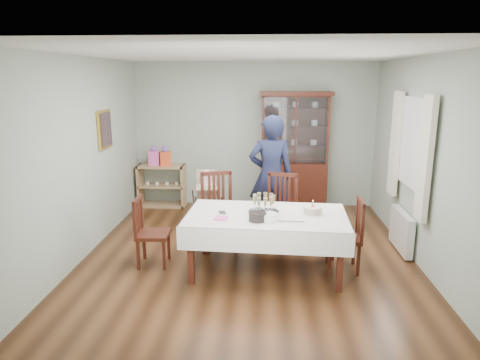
# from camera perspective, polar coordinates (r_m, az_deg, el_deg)

# --- Properties ---
(floor) EXTENTS (5.00, 5.00, 0.00)m
(floor) POSITION_cam_1_polar(r_m,az_deg,el_deg) (6.05, 1.13, -10.01)
(floor) COLOR #593319
(floor) RESTS_ON ground
(room_shell) EXTENTS (5.00, 5.00, 5.00)m
(room_shell) POSITION_cam_1_polar(r_m,az_deg,el_deg) (6.12, 1.40, 6.84)
(room_shell) COLOR #9EAA99
(room_shell) RESTS_ON floor
(dining_table) EXTENTS (2.06, 1.25, 0.76)m
(dining_table) POSITION_cam_1_polar(r_m,az_deg,el_deg) (5.47, 3.50, -8.32)
(dining_table) COLOR #471811
(dining_table) RESTS_ON floor
(china_cabinet) EXTENTS (1.30, 0.48, 2.18)m
(china_cabinet) POSITION_cam_1_polar(r_m,az_deg,el_deg) (7.93, 7.24, 4.03)
(china_cabinet) COLOR #471811
(china_cabinet) RESTS_ON floor
(sideboard) EXTENTS (0.90, 0.38, 0.80)m
(sideboard) POSITION_cam_1_polar(r_m,az_deg,el_deg) (8.31, -10.38, -0.74)
(sideboard) COLOR tan
(sideboard) RESTS_ON floor
(picture_frame) EXTENTS (0.04, 0.48, 0.58)m
(picture_frame) POSITION_cam_1_polar(r_m,az_deg,el_deg) (6.84, -17.59, 6.46)
(picture_frame) COLOR gold
(picture_frame) RESTS_ON room_shell
(window) EXTENTS (0.04, 1.02, 1.22)m
(window) POSITION_cam_1_polar(r_m,az_deg,el_deg) (6.24, 22.19, 4.54)
(window) COLOR white
(window) RESTS_ON room_shell
(curtain_left) EXTENTS (0.07, 0.30, 1.55)m
(curtain_left) POSITION_cam_1_polar(r_m,az_deg,el_deg) (5.66, 23.49, 2.57)
(curtain_left) COLOR silver
(curtain_left) RESTS_ON room_shell
(curtain_right) EXTENTS (0.07, 0.30, 1.55)m
(curtain_right) POSITION_cam_1_polar(r_m,az_deg,el_deg) (6.82, 20.00, 4.57)
(curtain_right) COLOR silver
(curtain_right) RESTS_ON room_shell
(radiator) EXTENTS (0.10, 0.80, 0.55)m
(radiator) POSITION_cam_1_polar(r_m,az_deg,el_deg) (6.52, 20.71, -6.34)
(radiator) COLOR white
(radiator) RESTS_ON floor
(chair_far_left) EXTENTS (0.60, 0.60, 1.07)m
(chair_far_left) POSITION_cam_1_polar(r_m,az_deg,el_deg) (6.28, -2.79, -6.00)
(chair_far_left) COLOR #471811
(chair_far_left) RESTS_ON floor
(chair_far_right) EXTENTS (0.57, 0.57, 1.05)m
(chair_far_right) POSITION_cam_1_polar(r_m,az_deg,el_deg) (6.32, 5.23, -5.98)
(chair_far_right) COLOR #471811
(chair_far_right) RESTS_ON floor
(chair_end_left) EXTENTS (0.42, 0.42, 0.91)m
(chair_end_left) POSITION_cam_1_polar(r_m,az_deg,el_deg) (5.80, -11.62, -8.47)
(chair_end_left) COLOR #471811
(chair_end_left) RESTS_ON floor
(chair_end_right) EXTENTS (0.44, 0.44, 0.94)m
(chair_end_right) POSITION_cam_1_polar(r_m,az_deg,el_deg) (5.69, 13.71, -8.93)
(chair_end_right) COLOR #471811
(chair_end_right) RESTS_ON floor
(woman) EXTENTS (0.72, 0.51, 1.88)m
(woman) POSITION_cam_1_polar(r_m,az_deg,el_deg) (6.61, 4.13, 0.56)
(woman) COLOR #161931
(woman) RESTS_ON floor
(high_chair) EXTENTS (0.49, 0.49, 0.97)m
(high_chair) POSITION_cam_1_polar(r_m,az_deg,el_deg) (7.08, -4.45, -3.26)
(high_chair) COLOR black
(high_chair) RESTS_ON floor
(champagne_tray) EXTENTS (0.39, 0.39, 0.24)m
(champagne_tray) POSITION_cam_1_polar(r_m,az_deg,el_deg) (5.37, 3.17, -3.62)
(champagne_tray) COLOR silver
(champagne_tray) RESTS_ON dining_table
(birthday_cake) EXTENTS (0.26, 0.26, 0.18)m
(birthday_cake) POSITION_cam_1_polar(r_m,az_deg,el_deg) (5.39, 9.65, -4.03)
(birthday_cake) COLOR white
(birthday_cake) RESTS_ON dining_table
(plate_stack_dark) EXTENTS (0.25, 0.25, 0.10)m
(plate_stack_dark) POSITION_cam_1_polar(r_m,az_deg,el_deg) (5.08, 2.36, -4.90)
(plate_stack_dark) COLOR black
(plate_stack_dark) RESTS_ON dining_table
(plate_stack_white) EXTENTS (0.27, 0.27, 0.09)m
(plate_stack_white) POSITION_cam_1_polar(r_m,az_deg,el_deg) (5.10, 3.91, -4.94)
(plate_stack_white) COLOR white
(plate_stack_white) RESTS_ON dining_table
(napkin_stack) EXTENTS (0.16, 0.16, 0.02)m
(napkin_stack) POSITION_cam_1_polar(r_m,az_deg,el_deg) (5.16, -2.54, -5.10)
(napkin_stack) COLOR #F058B1
(napkin_stack) RESTS_ON dining_table
(cutlery) EXTENTS (0.13, 0.17, 0.01)m
(cutlery) POSITION_cam_1_polar(r_m,az_deg,el_deg) (5.39, -2.73, -4.34)
(cutlery) COLOR silver
(cutlery) RESTS_ON dining_table
(cake_knife) EXTENTS (0.30, 0.05, 0.01)m
(cake_knife) POSITION_cam_1_polar(r_m,az_deg,el_deg) (5.08, 6.81, -5.52)
(cake_knife) COLOR silver
(cake_knife) RESTS_ON dining_table
(gift_bag_pink) EXTENTS (0.21, 0.14, 0.37)m
(gift_bag_pink) POSITION_cam_1_polar(r_m,az_deg,el_deg) (8.21, -11.39, 3.06)
(gift_bag_pink) COLOR #F058B1
(gift_bag_pink) RESTS_ON sideboard
(gift_bag_orange) EXTENTS (0.23, 0.20, 0.37)m
(gift_bag_orange) POSITION_cam_1_polar(r_m,az_deg,el_deg) (8.15, -9.92, 3.06)
(gift_bag_orange) COLOR #E64F24
(gift_bag_orange) RESTS_ON sideboard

